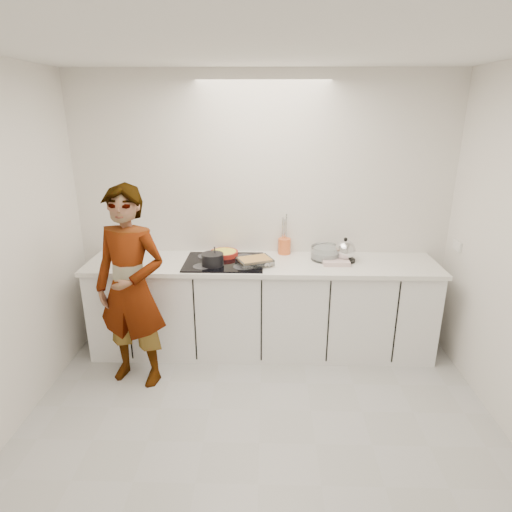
{
  "coord_description": "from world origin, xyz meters",
  "views": [
    {
      "loc": [
        0.04,
        -2.44,
        2.25
      ],
      "look_at": [
        -0.05,
        1.05,
        1.05
      ],
      "focal_mm": 30.0,
      "sensor_mm": 36.0,
      "label": 1
    }
  ],
  "objects_px": {
    "baking_dish": "(255,261)",
    "cook": "(131,288)",
    "saucepan": "(213,259)",
    "hob": "(224,262)",
    "utensil_crock": "(284,246)",
    "tart_dish": "(224,253)",
    "kettle": "(345,251)",
    "mixing_bowl": "(326,253)"
  },
  "relations": [
    {
      "from": "mixing_bowl",
      "to": "kettle",
      "type": "relative_size",
      "value": 1.34
    },
    {
      "from": "utensil_crock",
      "to": "mixing_bowl",
      "type": "bearing_deg",
      "value": -22.99
    },
    {
      "from": "hob",
      "to": "saucepan",
      "type": "distance_m",
      "value": 0.15
    },
    {
      "from": "hob",
      "to": "mixing_bowl",
      "type": "height_order",
      "value": "mixing_bowl"
    },
    {
      "from": "cook",
      "to": "tart_dish",
      "type": "bearing_deg",
      "value": 56.81
    },
    {
      "from": "baking_dish",
      "to": "cook",
      "type": "relative_size",
      "value": 0.21
    },
    {
      "from": "mixing_bowl",
      "to": "kettle",
      "type": "bearing_deg",
      "value": -14.17
    },
    {
      "from": "mixing_bowl",
      "to": "utensil_crock",
      "type": "xyz_separation_m",
      "value": [
        -0.38,
        0.16,
        0.02
      ]
    },
    {
      "from": "saucepan",
      "to": "mixing_bowl",
      "type": "distance_m",
      "value": 1.06
    },
    {
      "from": "hob",
      "to": "cook",
      "type": "xyz_separation_m",
      "value": [
        -0.72,
        -0.5,
        -0.06
      ]
    },
    {
      "from": "tart_dish",
      "to": "saucepan",
      "type": "height_order",
      "value": "saucepan"
    },
    {
      "from": "utensil_crock",
      "to": "tart_dish",
      "type": "bearing_deg",
      "value": -168.58
    },
    {
      "from": "hob",
      "to": "saucepan",
      "type": "xyz_separation_m",
      "value": [
        -0.09,
        -0.11,
        0.06
      ]
    },
    {
      "from": "kettle",
      "to": "cook",
      "type": "distance_m",
      "value": 1.93
    },
    {
      "from": "tart_dish",
      "to": "cook",
      "type": "distance_m",
      "value": 0.97
    },
    {
      "from": "utensil_crock",
      "to": "baking_dish",
      "type": "bearing_deg",
      "value": -128.3
    },
    {
      "from": "mixing_bowl",
      "to": "cook",
      "type": "relative_size",
      "value": 0.19
    },
    {
      "from": "tart_dish",
      "to": "utensil_crock",
      "type": "height_order",
      "value": "utensil_crock"
    },
    {
      "from": "saucepan",
      "to": "cook",
      "type": "bearing_deg",
      "value": -148.37
    },
    {
      "from": "baking_dish",
      "to": "hob",
      "type": "bearing_deg",
      "value": 165.21
    },
    {
      "from": "tart_dish",
      "to": "saucepan",
      "type": "relative_size",
      "value": 1.22
    },
    {
      "from": "hob",
      "to": "mixing_bowl",
      "type": "relative_size",
      "value": 2.27
    },
    {
      "from": "saucepan",
      "to": "utensil_crock",
      "type": "distance_m",
      "value": 0.76
    },
    {
      "from": "kettle",
      "to": "cook",
      "type": "bearing_deg",
      "value": -162.82
    },
    {
      "from": "utensil_crock",
      "to": "kettle",
      "type": "bearing_deg",
      "value": -20.39
    },
    {
      "from": "saucepan",
      "to": "cook",
      "type": "height_order",
      "value": "cook"
    },
    {
      "from": "utensil_crock",
      "to": "cook",
      "type": "height_order",
      "value": "cook"
    },
    {
      "from": "hob",
      "to": "cook",
      "type": "bearing_deg",
      "value": -145.58
    },
    {
      "from": "mixing_bowl",
      "to": "baking_dish",
      "type": "bearing_deg",
      "value": -163.86
    },
    {
      "from": "saucepan",
      "to": "cook",
      "type": "relative_size",
      "value": 0.14
    },
    {
      "from": "tart_dish",
      "to": "saucepan",
      "type": "distance_m",
      "value": 0.28
    },
    {
      "from": "mixing_bowl",
      "to": "utensil_crock",
      "type": "distance_m",
      "value": 0.42
    },
    {
      "from": "kettle",
      "to": "utensil_crock",
      "type": "xyz_separation_m",
      "value": [
        -0.55,
        0.21,
        -0.02
      ]
    },
    {
      "from": "hob",
      "to": "mixing_bowl",
      "type": "distance_m",
      "value": 0.96
    },
    {
      "from": "hob",
      "to": "kettle",
      "type": "height_order",
      "value": "kettle"
    },
    {
      "from": "baking_dish",
      "to": "mixing_bowl",
      "type": "distance_m",
      "value": 0.69
    },
    {
      "from": "tart_dish",
      "to": "utensil_crock",
      "type": "distance_m",
      "value": 0.59
    },
    {
      "from": "saucepan",
      "to": "baking_dish",
      "type": "xyz_separation_m",
      "value": [
        0.38,
        0.03,
        -0.02
      ]
    },
    {
      "from": "tart_dish",
      "to": "baking_dish",
      "type": "distance_m",
      "value": 0.38
    },
    {
      "from": "mixing_bowl",
      "to": "kettle",
      "type": "height_order",
      "value": "kettle"
    },
    {
      "from": "saucepan",
      "to": "mixing_bowl",
      "type": "relative_size",
      "value": 0.74
    },
    {
      "from": "saucepan",
      "to": "mixing_bowl",
      "type": "height_order",
      "value": "saucepan"
    }
  ]
}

